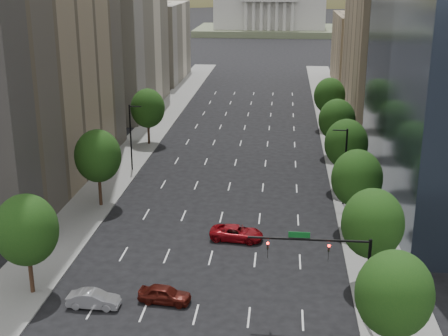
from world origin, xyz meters
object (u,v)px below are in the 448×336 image
(traffic_signal, at_px, (335,261))
(car_red_far, at_px, (237,233))
(car_silver, at_px, (94,299))
(car_maroon, at_px, (165,294))
(capitol, at_px, (270,12))

(traffic_signal, relative_size, car_red_far, 1.73)
(traffic_signal, xyz_separation_m, car_silver, (-18.79, 0.35, -4.47))
(car_maroon, distance_m, car_red_far, 13.57)
(capitol, bearing_deg, car_silver, -92.16)
(car_silver, bearing_deg, capitol, -1.23)
(traffic_signal, bearing_deg, capitol, 92.74)
(capitol, height_order, car_red_far, capitol)
(car_maroon, relative_size, car_red_far, 0.81)
(capitol, relative_size, car_maroon, 13.98)
(car_red_far, bearing_deg, traffic_signal, -143.20)
(car_silver, xyz_separation_m, car_red_far, (10.37, 13.95, 0.04))
(car_silver, bearing_deg, car_red_far, -35.69)
(car_red_far, bearing_deg, car_silver, 149.68)
(car_maroon, xyz_separation_m, car_silver, (-5.51, -1.28, -0.03))
(traffic_signal, relative_size, car_maroon, 2.12)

